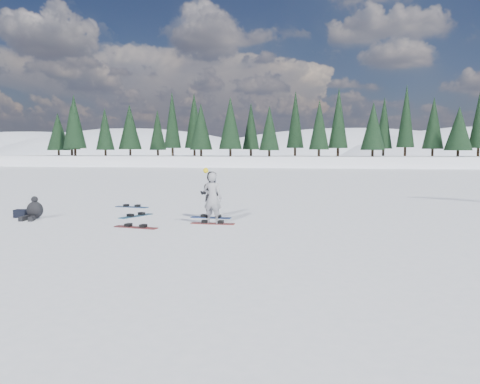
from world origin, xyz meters
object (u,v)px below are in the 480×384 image
object	(u,v)px
gear_bag	(21,214)
snowboard_loose_b	(136,227)
snowboarder_man	(211,195)
seated_rider	(34,210)
snowboarder_woman	(212,198)
snowboard_loose_c	(132,207)
snowboard_loose_a	(136,216)

from	to	relation	value
gear_bag	snowboard_loose_b	world-z (taller)	gear_bag
snowboarder_man	seated_rider	world-z (taller)	snowboarder_man
seated_rider	snowboarder_woman	bearing A→B (deg)	-14.66
gear_bag	snowboard_loose_b	distance (m)	5.30
snowboarder_man	snowboard_loose_c	world-z (taller)	snowboarder_man
gear_bag	snowboard_loose_c	size ratio (longest dim) A/B	0.30
snowboard_loose_b	snowboarder_man	bearing A→B (deg)	63.54
snowboarder_woman	snowboarder_man	world-z (taller)	snowboarder_woman
snowboarder_man	gear_bag	xyz separation A→B (m)	(-7.02, -0.95, -0.71)
snowboarder_woman	seated_rider	world-z (taller)	snowboarder_woman
snowboard_loose_c	snowboard_loose_a	world-z (taller)	same
snowboarder_man	snowboard_loose_a	distance (m)	3.01
snowboard_loose_a	snowboard_loose_b	xyz separation A→B (m)	(0.94, -2.46, 0.00)
snowboarder_woman	snowboard_loose_b	world-z (taller)	snowboarder_woman
gear_bag	snowboard_loose_b	bearing A→B (deg)	-16.90
snowboard_loose_c	snowboard_loose_a	bearing A→B (deg)	-57.19
seated_rider	snowboard_loose_c	distance (m)	4.42
snowboarder_man	seated_rider	bearing A→B (deg)	16.26
snowboarder_woman	snowboard_loose_a	xyz separation A→B (m)	(-3.25, 1.33, -0.88)
gear_bag	snowboard_loose_b	xyz separation A→B (m)	(5.07, -1.54, -0.14)
snowboarder_woman	gear_bag	distance (m)	7.43
snowboard_loose_a	seated_rider	bearing A→B (deg)	135.16
snowboard_loose_c	snowboard_loose_b	xyz separation A→B (m)	(2.15, -5.09, 0.00)
snowboarder_man	gear_bag	bearing A→B (deg)	13.18
seated_rider	snowboarder_man	bearing A→B (deg)	-2.45
gear_bag	snowboard_loose_a	world-z (taller)	gear_bag
snowboarder_woman	gear_bag	world-z (taller)	snowboarder_woman
snowboard_loose_a	snowboard_loose_b	bearing A→B (deg)	-132.68
seated_rider	snowboard_loose_b	world-z (taller)	seated_rider
seated_rider	snowboard_loose_b	size ratio (longest dim) A/B	0.69
snowboarder_man	snowboard_loose_b	distance (m)	3.28
snowboarder_woman	seated_rider	xyz separation A→B (m)	(-6.68, 0.16, -0.58)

